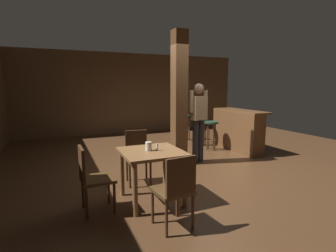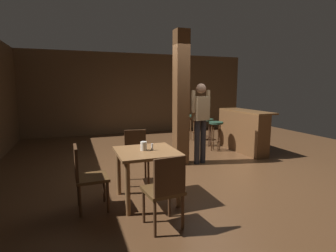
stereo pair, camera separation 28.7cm
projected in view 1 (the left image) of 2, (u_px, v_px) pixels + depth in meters
ground_plane at (194, 167)px, 5.46m from camera, size 10.80×10.80×0.00m
wall_back at (134, 94)px, 9.34m from camera, size 8.00×0.10×2.80m
pillar at (179, 99)px, 5.50m from camera, size 0.28×0.28×2.80m
dining_table at (152, 160)px, 3.76m from camera, size 0.85×0.85×0.75m
chair_west at (92, 176)px, 3.41m from camera, size 0.43×0.43×0.89m
chair_north at (137, 154)px, 4.54m from camera, size 0.47×0.47×0.89m
chair_south at (176, 188)px, 3.01m from camera, size 0.46×0.46×0.89m
napkin_cup at (149, 146)px, 3.73m from camera, size 0.09×0.09×0.13m
salt_shaker at (157, 147)px, 3.75m from camera, size 0.03×0.03×0.10m
standing_person at (198, 117)px, 5.61m from camera, size 0.47×0.26×1.72m
bar_counter at (237, 130)px, 6.83m from camera, size 0.56×1.68×1.05m
bar_stool_near at (211, 128)px, 6.83m from camera, size 0.37×0.37×0.76m
bar_stool_mid at (202, 126)px, 7.35m from camera, size 0.33×0.33×0.76m
bar_stool_far at (186, 122)px, 8.12m from camera, size 0.32×0.32×0.78m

